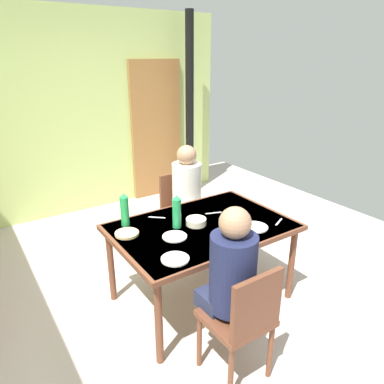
# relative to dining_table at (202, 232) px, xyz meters

# --- Properties ---
(ground_plane) EXTENTS (6.43, 6.43, 0.00)m
(ground_plane) POSITION_rel_dining_table_xyz_m (-0.30, 0.12, -0.66)
(ground_plane) COLOR beige
(wall_back) EXTENTS (4.49, 0.10, 2.63)m
(wall_back) POSITION_rel_dining_table_xyz_m (-0.30, 2.59, 0.65)
(wall_back) COLOR #B9CE76
(wall_back) RESTS_ON ground_plane
(door_wooden) EXTENTS (0.80, 0.05, 2.00)m
(door_wooden) POSITION_rel_dining_table_xyz_m (0.95, 2.51, 0.34)
(door_wooden) COLOR #9C6735
(door_wooden) RESTS_ON ground_plane
(stove_pipe_column) EXTENTS (0.12, 0.12, 2.63)m
(stove_pipe_column) POSITION_rel_dining_table_xyz_m (1.36, 2.24, 0.65)
(stove_pipe_column) COLOR black
(stove_pipe_column) RESTS_ON ground_plane
(dining_table) EXTENTS (1.46, 1.00, 0.73)m
(dining_table) POSITION_rel_dining_table_xyz_m (0.00, 0.00, 0.00)
(dining_table) COLOR brown
(dining_table) RESTS_ON ground_plane
(chair_near_diner) EXTENTS (0.40, 0.40, 0.87)m
(chair_near_diner) POSITION_rel_dining_table_xyz_m (-0.28, -0.85, -0.17)
(chair_near_diner) COLOR brown
(chair_near_diner) RESTS_ON ground_plane
(chair_far_diner) EXTENTS (0.40, 0.40, 0.87)m
(chair_far_diner) POSITION_rel_dining_table_xyz_m (0.32, 0.85, -0.17)
(chair_far_diner) COLOR brown
(chair_far_diner) RESTS_ON ground_plane
(person_near_diner) EXTENTS (0.30, 0.37, 0.77)m
(person_near_diner) POSITION_rel_dining_table_xyz_m (-0.28, -0.71, 0.12)
(person_near_diner) COLOR #252B49
(person_near_diner) RESTS_ON ground_plane
(person_far_diner) EXTENTS (0.30, 0.37, 0.77)m
(person_far_diner) POSITION_rel_dining_table_xyz_m (0.32, 0.71, 0.12)
(person_far_diner) COLOR silver
(person_far_diner) RESTS_ON ground_plane
(water_bottle_green_near) EXTENTS (0.07, 0.07, 0.29)m
(water_bottle_green_near) POSITION_rel_dining_table_xyz_m (-0.53, 0.36, 0.20)
(water_bottle_green_near) COLOR green
(water_bottle_green_near) RESTS_ON dining_table
(water_bottle_green_far) EXTENTS (0.07, 0.07, 0.28)m
(water_bottle_green_far) POSITION_rel_dining_table_xyz_m (-0.19, 0.09, 0.20)
(water_bottle_green_far) COLOR green
(water_bottle_green_far) RESTS_ON dining_table
(serving_bowl_center) EXTENTS (0.17, 0.17, 0.05)m
(serving_bowl_center) POSITION_rel_dining_table_xyz_m (-0.03, 0.04, 0.09)
(serving_bowl_center) COLOR beige
(serving_bowl_center) RESTS_ON dining_table
(dinner_plate_near_left) EXTENTS (0.19, 0.19, 0.01)m
(dinner_plate_near_left) POSITION_rel_dining_table_xyz_m (-0.30, -0.05, 0.07)
(dinner_plate_near_left) COLOR white
(dinner_plate_near_left) RESTS_ON dining_table
(dinner_plate_near_right) EXTENTS (0.21, 0.21, 0.01)m
(dinner_plate_near_right) POSITION_rel_dining_table_xyz_m (0.34, -0.28, 0.07)
(dinner_plate_near_right) COLOR white
(dinner_plate_near_right) RESTS_ON dining_table
(dinner_plate_far_center) EXTENTS (0.20, 0.20, 0.01)m
(dinner_plate_far_center) POSITION_rel_dining_table_xyz_m (-0.47, -0.34, 0.07)
(dinner_plate_far_center) COLOR white
(dinner_plate_far_center) RESTS_ON dining_table
(drinking_glass_by_near_diner) EXTENTS (0.06, 0.06, 0.10)m
(drinking_glass_by_near_diner) POSITION_rel_dining_table_xyz_m (0.18, -0.08, 0.11)
(drinking_glass_by_near_diner) COLOR silver
(drinking_glass_by_near_diner) RESTS_ON dining_table
(drinking_glass_by_far_diner) EXTENTS (0.06, 0.06, 0.09)m
(drinking_glass_by_far_diner) POSITION_rel_dining_table_xyz_m (0.12, -0.34, 0.11)
(drinking_glass_by_far_diner) COLOR silver
(drinking_glass_by_far_diner) RESTS_ON dining_table
(bread_plate_sliced) EXTENTS (0.19, 0.19, 0.02)m
(bread_plate_sliced) POSITION_rel_dining_table_xyz_m (-0.59, 0.20, 0.07)
(bread_plate_sliced) COLOR #DBB77A
(bread_plate_sliced) RESTS_ON dining_table
(cutlery_knife_near) EXTENTS (0.14, 0.08, 0.00)m
(cutlery_knife_near) POSITION_rel_dining_table_xyz_m (0.58, -0.31, 0.07)
(cutlery_knife_near) COLOR silver
(cutlery_knife_near) RESTS_ON dining_table
(cutlery_fork_near) EXTENTS (0.12, 0.11, 0.00)m
(cutlery_fork_near) POSITION_rel_dining_table_xyz_m (-0.24, 0.34, 0.07)
(cutlery_fork_near) COLOR silver
(cutlery_fork_near) RESTS_ON dining_table
(cutlery_knife_far) EXTENTS (0.15, 0.06, 0.00)m
(cutlery_knife_far) POSITION_rel_dining_table_xyz_m (0.23, 0.14, 0.07)
(cutlery_knife_far) COLOR silver
(cutlery_knife_far) RESTS_ON dining_table
(cutlery_fork_far) EXTENTS (0.07, 0.14, 0.00)m
(cutlery_fork_far) POSITION_rel_dining_table_xyz_m (-0.09, 0.24, 0.07)
(cutlery_fork_far) COLOR silver
(cutlery_fork_far) RESTS_ON dining_table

